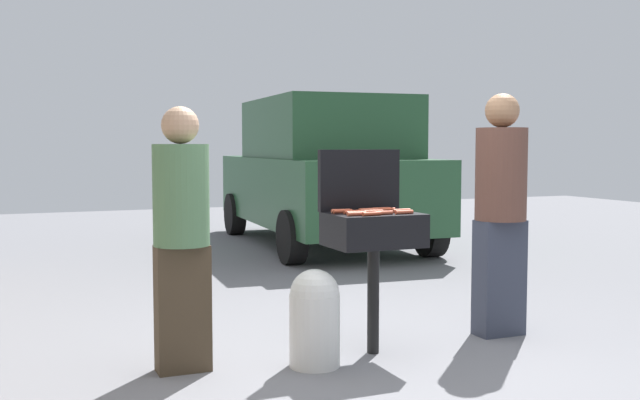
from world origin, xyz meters
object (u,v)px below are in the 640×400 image
(hot_dog_8, at_px, (341,211))
(hot_dog_11, at_px, (382,209))
(hot_dog_0, at_px, (369,210))
(hot_dog_10, at_px, (386,210))
(person_left, at_px, (182,229))
(bbq_grill, at_px, (374,235))
(propane_tank, at_px, (315,316))
(hot_dog_13, at_px, (343,211))
(hot_dog_3, at_px, (357,214))
(hot_dog_4, at_px, (404,212))
(hot_dog_9, at_px, (367,210))
(hot_dog_5, at_px, (374,212))
(hot_dog_1, at_px, (402,211))
(hot_dog_2, at_px, (372,214))
(parked_minivan, at_px, (323,172))
(hot_dog_7, at_px, (384,213))
(hot_dog_6, at_px, (353,212))
(person_right, at_px, (501,205))
(hot_dog_12, at_px, (356,213))

(hot_dog_8, xyz_separation_m, hot_dog_11, (0.31, 0.01, 0.00))
(hot_dog_0, bearing_deg, hot_dog_10, 2.28)
(hot_dog_11, height_order, person_left, person_left)
(bbq_grill, distance_m, propane_tank, 0.68)
(hot_dog_8, relative_size, person_left, 0.08)
(hot_dog_11, xyz_separation_m, hot_dog_13, (-0.31, -0.04, 0.00))
(hot_dog_11, relative_size, propane_tank, 0.21)
(hot_dog_8, xyz_separation_m, hot_dog_13, (0.00, -0.03, 0.00))
(hot_dog_3, relative_size, hot_dog_13, 1.00)
(hot_dog_4, relative_size, hot_dog_9, 1.00)
(hot_dog_5, distance_m, hot_dog_13, 0.20)
(hot_dog_1, relative_size, hot_dog_3, 1.00)
(hot_dog_11, bearing_deg, person_left, -179.17)
(bbq_grill, height_order, hot_dog_2, hot_dog_2)
(hot_dog_2, relative_size, parked_minivan, 0.03)
(hot_dog_4, xyz_separation_m, hot_dog_9, (-0.15, 0.24, 0.00))
(hot_dog_2, relative_size, hot_dog_7, 1.00)
(hot_dog_7, bearing_deg, hot_dog_13, 133.81)
(hot_dog_9, height_order, hot_dog_10, same)
(hot_dog_13, bearing_deg, hot_dog_4, -31.59)
(bbq_grill, relative_size, person_left, 0.58)
(hot_dog_5, distance_m, person_left, 1.25)
(hot_dog_4, bearing_deg, parked_minivan, 72.54)
(bbq_grill, xyz_separation_m, hot_dog_8, (-0.19, 0.11, 0.16))
(hot_dog_3, height_order, hot_dog_6, same)
(person_left, xyz_separation_m, parked_minivan, (3.05, 4.98, 0.14))
(hot_dog_4, xyz_separation_m, person_left, (-1.41, 0.23, -0.07))
(hot_dog_13, relative_size, propane_tank, 0.21)
(hot_dog_3, bearing_deg, person_right, 9.06)
(hot_dog_0, relative_size, hot_dog_2, 1.00)
(parked_minivan, bearing_deg, hot_dog_10, 75.38)
(hot_dog_3, bearing_deg, propane_tank, 179.62)
(person_right, height_order, parked_minivan, parked_minivan)
(hot_dog_6, height_order, hot_dog_12, same)
(hot_dog_12, xyz_separation_m, person_right, (1.23, 0.14, 0.00))
(hot_dog_7, height_order, hot_dog_8, same)
(hot_dog_3, distance_m, hot_dog_10, 0.38)
(person_left, bearing_deg, hot_dog_1, -12.10)
(propane_tank, xyz_separation_m, person_right, (1.54, 0.20, 0.64))
(hot_dog_1, bearing_deg, hot_dog_0, 151.75)
(hot_dog_8, xyz_separation_m, person_left, (-1.07, -0.01, -0.07))
(bbq_grill, distance_m, parked_minivan, 5.39)
(hot_dog_8, relative_size, parked_minivan, 0.03)
(hot_dog_13, bearing_deg, hot_dog_7, -46.19)
(hot_dog_5, relative_size, hot_dog_12, 1.00)
(bbq_grill, distance_m, person_right, 1.08)
(propane_tank, bearing_deg, hot_dog_0, 22.83)
(hot_dog_4, height_order, parked_minivan, parked_minivan)
(hot_dog_4, bearing_deg, hot_dog_3, 179.06)
(hot_dog_12, distance_m, parked_minivan, 5.50)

